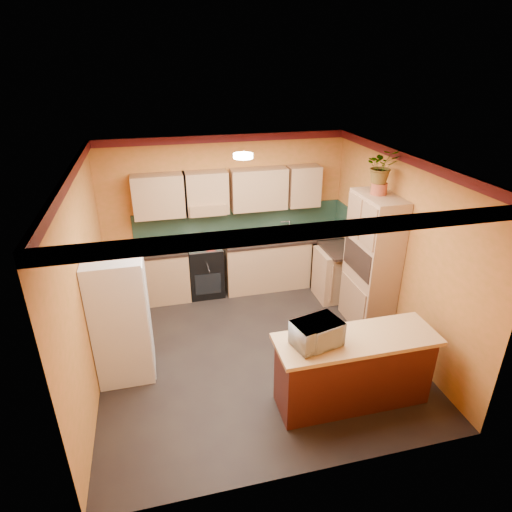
# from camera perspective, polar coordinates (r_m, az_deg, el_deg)

# --- Properties ---
(room_shell) EXTENTS (4.24, 4.24, 2.72)m
(room_shell) POSITION_cam_1_polar(r_m,az_deg,el_deg) (5.59, -0.75, 6.81)
(room_shell) COLOR black
(room_shell) RESTS_ON ground
(base_cabinets_back) EXTENTS (3.65, 0.60, 0.88)m
(base_cabinets_back) POSITION_cam_1_polar(r_m,az_deg,el_deg) (7.63, -2.10, -1.40)
(base_cabinets_back) COLOR tan
(base_cabinets_back) RESTS_ON ground
(countertop_back) EXTENTS (3.65, 0.62, 0.04)m
(countertop_back) POSITION_cam_1_polar(r_m,az_deg,el_deg) (7.43, -2.15, 1.77)
(countertop_back) COLOR black
(countertop_back) RESTS_ON base_cabinets_back
(stove) EXTENTS (0.58, 0.58, 0.91)m
(stove) POSITION_cam_1_polar(r_m,az_deg,el_deg) (7.53, -6.76, -1.80)
(stove) COLOR black
(stove) RESTS_ON ground
(kettle) EXTENTS (0.22, 0.22, 0.18)m
(kettle) POSITION_cam_1_polar(r_m,az_deg,el_deg) (7.27, -6.14, 1.94)
(kettle) COLOR #B01C0B
(kettle) RESTS_ON stove
(sink) EXTENTS (0.48, 0.40, 0.03)m
(sink) POSITION_cam_1_polar(r_m,az_deg,el_deg) (7.60, 3.57, 2.56)
(sink) COLOR silver
(sink) RESTS_ON countertop_back
(base_cabinets_right) EXTENTS (0.60, 0.80, 0.88)m
(base_cabinets_right) POSITION_cam_1_polar(r_m,az_deg,el_deg) (7.52, 11.15, -2.30)
(base_cabinets_right) COLOR tan
(base_cabinets_right) RESTS_ON ground
(countertop_right) EXTENTS (0.62, 0.80, 0.04)m
(countertop_right) POSITION_cam_1_polar(r_m,az_deg,el_deg) (7.33, 11.45, 0.90)
(countertop_right) COLOR black
(countertop_right) RESTS_ON base_cabinets_right
(fridge) EXTENTS (0.68, 0.66, 1.70)m
(fridge) POSITION_cam_1_polar(r_m,az_deg,el_deg) (5.71, -17.60, -7.84)
(fridge) COLOR white
(fridge) RESTS_ON ground
(pantry) EXTENTS (0.48, 0.90, 2.10)m
(pantry) POSITION_cam_1_polar(r_m,az_deg,el_deg) (6.57, 15.13, -0.97)
(pantry) COLOR tan
(pantry) RESTS_ON ground
(fern_pot) EXTENTS (0.22, 0.22, 0.16)m
(fern_pot) POSITION_cam_1_polar(r_m,az_deg,el_deg) (6.22, 16.08, 8.63)
(fern_pot) COLOR #A14226
(fern_pot) RESTS_ON pantry
(fern) EXTENTS (0.50, 0.46, 0.47)m
(fern) POSITION_cam_1_polar(r_m,az_deg,el_deg) (6.14, 16.43, 11.44)
(fern) COLOR tan
(fern) RESTS_ON fern_pot
(breakfast_bar) EXTENTS (1.80, 0.55, 0.88)m
(breakfast_bar) POSITION_cam_1_polar(r_m,az_deg,el_deg) (5.39, 12.82, -14.79)
(breakfast_bar) COLOR #4F2012
(breakfast_bar) RESTS_ON ground
(bar_top) EXTENTS (1.90, 0.65, 0.05)m
(bar_top) POSITION_cam_1_polar(r_m,az_deg,el_deg) (5.11, 13.32, -10.78)
(bar_top) COLOR tan
(bar_top) RESTS_ON breakfast_bar
(microwave) EXTENTS (0.60, 0.47, 0.29)m
(microwave) POSITION_cam_1_polar(r_m,az_deg,el_deg) (4.83, 8.09, -10.17)
(microwave) COLOR white
(microwave) RESTS_ON bar_top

